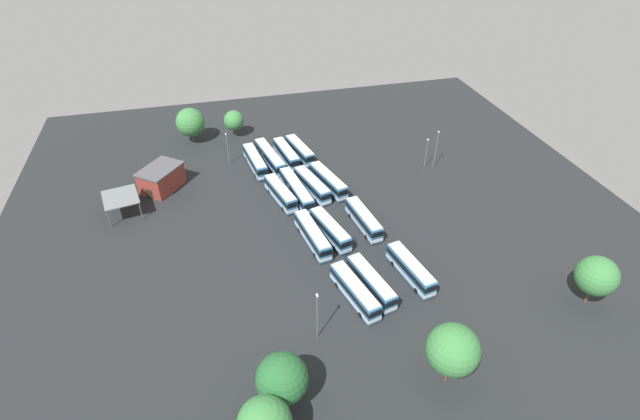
{
  "coord_description": "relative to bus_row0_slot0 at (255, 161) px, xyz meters",
  "views": [
    {
      "loc": [
        76.52,
        -19.72,
        58.25
      ],
      "look_at": [
        0.72,
        -0.4,
        1.56
      ],
      "focal_mm": 26.83,
      "sensor_mm": 36.0,
      "label": 1
    }
  ],
  "objects": [
    {
      "name": "ground_plane",
      "position": [
        21.53,
        10.44,
        -1.88
      ],
      "size": [
        127.72,
        127.72,
        0.0
      ],
      "primitive_type": "plane",
      "color": "black"
    },
    {
      "name": "bus_row0_slot0",
      "position": [
        0.0,
        0.0,
        0.0
      ],
      "size": [
        13.13,
        4.2,
        3.56
      ],
      "color": "teal",
      "rests_on": "ground_plane"
    },
    {
      "name": "bus_row0_slot1",
      "position": [
        -1.06,
        3.67,
        0.0
      ],
      "size": [
        15.12,
        5.31,
        3.56
      ],
      "color": "teal",
      "rests_on": "ground_plane"
    },
    {
      "name": "bus_row0_slot2",
      "position": [
        -1.56,
        7.77,
        -0.0
      ],
      "size": [
        12.45,
        4.4,
        3.56
      ],
      "color": "teal",
      "rests_on": "ground_plane"
    },
    {
      "name": "bus_row0_slot3",
      "position": [
        -2.48,
        11.27,
        -0.0
      ],
      "size": [
        12.21,
        4.98,
        3.56
      ],
      "color": "teal",
      "rests_on": "ground_plane"
    },
    {
      "name": "bus_row1_slot0",
      "position": [
        14.79,
        3.35,
        -0.0
      ],
      "size": [
        12.11,
        5.24,
        3.56
      ],
      "color": "teal",
      "rests_on": "ground_plane"
    },
    {
      "name": "bus_row1_slot1",
      "position": [
        14.34,
        6.83,
        0.0
      ],
      "size": [
        15.12,
        4.7,
        3.56
      ],
      "color": "teal",
      "rests_on": "ground_plane"
    },
    {
      "name": "bus_row1_slot2",
      "position": [
        13.36,
        10.53,
        -0.0
      ],
      "size": [
        12.74,
        5.61,
        3.56
      ],
      "color": "teal",
      "rests_on": "ground_plane"
    },
    {
      "name": "bus_row1_slot3",
      "position": [
        12.5,
        14.36,
        -0.0
      ],
      "size": [
        13.11,
        5.73,
        3.56
      ],
      "color": "teal",
      "rests_on": "ground_plane"
    },
    {
      "name": "bus_row2_slot0",
      "position": [
        30.11,
        6.58,
        -0.0
      ],
      "size": [
        13.01,
        4.41,
        3.56
      ],
      "color": "teal",
      "rests_on": "ground_plane"
    },
    {
      "name": "bus_row2_slot1",
      "position": [
        29.31,
        10.24,
        -0.0
      ],
      "size": [
        12.14,
        5.44,
        3.56
      ],
      "color": "teal",
      "rests_on": "ground_plane"
    },
    {
      "name": "bus_row2_slot3",
      "position": [
        27.79,
        17.46,
        -0.0
      ],
      "size": [
        12.14,
        4.06,
        3.56
      ],
      "color": "teal",
      "rests_on": "ground_plane"
    },
    {
      "name": "bus_row3_slot0",
      "position": [
        45.96,
        9.85,
        -0.0
      ],
      "size": [
        12.45,
        5.33,
        3.56
      ],
      "color": "teal",
      "rests_on": "ground_plane"
    },
    {
      "name": "bus_row3_slot1",
      "position": [
        44.66,
        13.11,
        -0.0
      ],
      "size": [
        12.25,
        5.15,
        3.56
      ],
      "color": "teal",
      "rests_on": "ground_plane"
    },
    {
      "name": "bus_row3_slot3",
      "position": [
        43.3,
        20.77,
        -0.0
      ],
      "size": [
        12.13,
        4.63,
        3.56
      ],
      "color": "teal",
      "rests_on": "ground_plane"
    },
    {
      "name": "depot_building",
      "position": [
        3.62,
        -21.01,
        0.74
      ],
      "size": [
        11.29,
        10.85,
        5.19
      ],
      "color": "maroon",
      "rests_on": "ground_plane"
    },
    {
      "name": "maintenance_shelter",
      "position": [
        11.45,
        -28.65,
        2.09
      ],
      "size": [
        8.79,
        8.04,
        4.19
      ],
      "color": "slate",
      "rests_on": "ground_plane"
    },
    {
      "name": "lamp_post_near_entrance",
      "position": [
        51.97,
        2.04,
        3.07
      ],
      "size": [
        0.56,
        0.28,
        9.06
      ],
      "color": "slate",
      "rests_on": "ground_plane"
    },
    {
      "name": "lamp_post_far_corner",
      "position": [
        10.03,
        40.86,
        3.24
      ],
      "size": [
        0.56,
        0.28,
        9.39
      ],
      "color": "slate",
      "rests_on": "ground_plane"
    },
    {
      "name": "lamp_post_by_building",
      "position": [
        10.03,
        38.49,
        2.4
      ],
      "size": [
        0.56,
        0.28,
        7.73
      ],
      "color": "slate",
      "rests_on": "ground_plane"
    },
    {
      "name": "lamp_post_mid_lot",
      "position": [
        -3.38,
        -5.83,
        2.56
      ],
      "size": [
        0.56,
        0.28,
        8.05
      ],
      "color": "slate",
      "rests_on": "ground_plane"
    },
    {
      "name": "tree_east_edge",
      "position": [
        55.93,
        46.3,
        4.07
      ],
      "size": [
        6.48,
        6.48,
        9.2
      ],
      "color": "brown",
      "rests_on": "ground_plane"
    },
    {
      "name": "tree_northeast",
      "position": [
        -17.66,
        -2.82,
        2.61
      ],
      "size": [
        5.19,
        5.19,
        7.09
      ],
      "color": "brown",
      "rests_on": "ground_plane"
    },
    {
      "name": "tree_northwest",
      "position": [
        63.63,
        17.54,
        4.72
      ],
      "size": [
        7.14,
        7.14,
        10.18
      ],
      "color": "brown",
      "rests_on": "ground_plane"
    },
    {
      "name": "tree_north_edge",
      "position": [
        -17.16,
        -13.69,
        3.63
      ],
      "size": [
        7.21,
        7.21,
        9.12
      ],
      "color": "brown",
      "rests_on": "ground_plane"
    },
    {
      "name": "tree_west_edge",
      "position": [
        61.56,
        -4.94,
        3.56
      ],
      "size": [
        6.82,
        6.82,
        8.85
      ],
      "color": "brown",
      "rests_on": "ground_plane"
    },
    {
      "name": "puddle_between_rows",
      "position": [
        35.91,
        12.29,
        -1.88
      ],
      "size": [
        2.12,
        2.12,
        0.01
      ],
      "primitive_type": "cylinder",
      "color": "black",
      "rests_on": "ground_plane"
    },
    {
      "name": "puddle_near_shelter",
      "position": [
        31.35,
        13.87,
        -1.88
      ],
      "size": [
        2.5,
        2.5,
        0.01
      ],
      "primitive_type": "cylinder",
      "color": "black",
      "rests_on": "ground_plane"
    }
  ]
}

